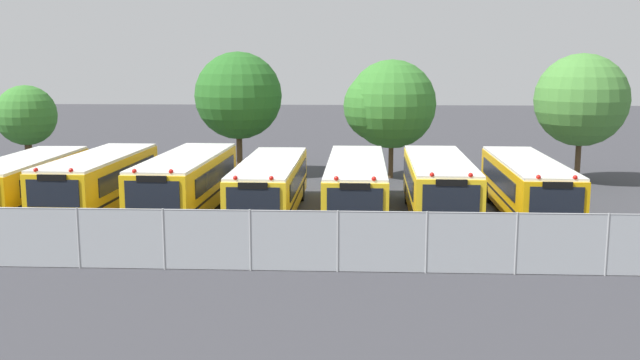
{
  "coord_description": "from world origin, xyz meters",
  "views": [
    {
      "loc": [
        3.76,
        -30.68,
        6.75
      ],
      "look_at": [
        2.21,
        0.0,
        1.6
      ],
      "focal_mm": 39.98,
      "sensor_mm": 36.0,
      "label": 1
    }
  ],
  "objects_px": {
    "school_bus_3": "(270,185)",
    "school_bus_5": "(438,185)",
    "tree_0": "(25,115)",
    "school_bus_1": "(99,182)",
    "school_bus_4": "(356,185)",
    "school_bus_2": "(186,182)",
    "tree_1": "(240,95)",
    "tree_3": "(581,99)",
    "school_bus_6": "(527,186)",
    "tree_2": "(387,105)",
    "school_bus_0": "(25,182)"
  },
  "relations": [
    {
      "from": "school_bus_0",
      "to": "school_bus_6",
      "type": "relative_size",
      "value": 0.93
    },
    {
      "from": "school_bus_0",
      "to": "school_bus_6",
      "type": "distance_m",
      "value": 22.27
    },
    {
      "from": "school_bus_6",
      "to": "tree_3",
      "type": "distance_m",
      "value": 10.91
    },
    {
      "from": "tree_1",
      "to": "tree_2",
      "type": "xyz_separation_m",
      "value": [
        8.62,
        -0.63,
        -0.51
      ]
    },
    {
      "from": "tree_3",
      "to": "tree_0",
      "type": "bearing_deg",
      "value": 177.13
    },
    {
      "from": "school_bus_2",
      "to": "tree_1",
      "type": "distance_m",
      "value": 11.63
    },
    {
      "from": "school_bus_2",
      "to": "tree_3",
      "type": "height_order",
      "value": "tree_3"
    },
    {
      "from": "tree_3",
      "to": "school_bus_2",
      "type": "bearing_deg",
      "value": -154.37
    },
    {
      "from": "school_bus_3",
      "to": "tree_2",
      "type": "xyz_separation_m",
      "value": [
        5.56,
        10.26,
        2.92
      ]
    },
    {
      "from": "school_bus_2",
      "to": "school_bus_5",
      "type": "bearing_deg",
      "value": -179.02
    },
    {
      "from": "school_bus_2",
      "to": "tree_0",
      "type": "xyz_separation_m",
      "value": [
        -12.32,
        11.11,
        2.1
      ]
    },
    {
      "from": "school_bus_2",
      "to": "tree_1",
      "type": "relative_size",
      "value": 1.38
    },
    {
      "from": "school_bus_4",
      "to": "tree_3",
      "type": "relative_size",
      "value": 1.54
    },
    {
      "from": "school_bus_0",
      "to": "school_bus_1",
      "type": "xyz_separation_m",
      "value": [
        3.52,
        -0.32,
        0.09
      ]
    },
    {
      "from": "school_bus_6",
      "to": "tree_2",
      "type": "bearing_deg",
      "value": -59.72
    },
    {
      "from": "school_bus_3",
      "to": "tree_1",
      "type": "height_order",
      "value": "tree_1"
    },
    {
      "from": "school_bus_3",
      "to": "tree_0",
      "type": "height_order",
      "value": "tree_0"
    },
    {
      "from": "school_bus_1",
      "to": "tree_0",
      "type": "height_order",
      "value": "tree_0"
    },
    {
      "from": "school_bus_5",
      "to": "tree_1",
      "type": "xyz_separation_m",
      "value": [
        -10.41,
        11.21,
        3.33
      ]
    },
    {
      "from": "school_bus_0",
      "to": "tree_2",
      "type": "xyz_separation_m",
      "value": [
        16.62,
        10.28,
        2.89
      ]
    },
    {
      "from": "school_bus_3",
      "to": "school_bus_1",
      "type": "bearing_deg",
      "value": 2.9
    },
    {
      "from": "school_bus_5",
      "to": "tree_0",
      "type": "bearing_deg",
      "value": -24.46
    },
    {
      "from": "school_bus_1",
      "to": "school_bus_5",
      "type": "height_order",
      "value": "school_bus_1"
    },
    {
      "from": "school_bus_2",
      "to": "tree_3",
      "type": "bearing_deg",
      "value": -152.98
    },
    {
      "from": "school_bus_6",
      "to": "school_bus_2",
      "type": "bearing_deg",
      "value": 2.49
    },
    {
      "from": "school_bus_0",
      "to": "school_bus_3",
      "type": "height_order",
      "value": "school_bus_0"
    },
    {
      "from": "school_bus_0",
      "to": "tree_1",
      "type": "xyz_separation_m",
      "value": [
        8.0,
        10.91,
        3.41
      ]
    },
    {
      "from": "school_bus_5",
      "to": "school_bus_3",
      "type": "bearing_deg",
      "value": -1.32
    },
    {
      "from": "school_bus_2",
      "to": "school_bus_5",
      "type": "relative_size",
      "value": 1.01
    },
    {
      "from": "school_bus_1",
      "to": "school_bus_2",
      "type": "xyz_separation_m",
      "value": [
        3.87,
        0.09,
        0.0
      ]
    },
    {
      "from": "school_bus_0",
      "to": "tree_3",
      "type": "relative_size",
      "value": 1.33
    },
    {
      "from": "school_bus_6",
      "to": "tree_2",
      "type": "distance_m",
      "value": 11.99
    },
    {
      "from": "school_bus_4",
      "to": "tree_1",
      "type": "bearing_deg",
      "value": -57.11
    },
    {
      "from": "school_bus_3",
      "to": "tree_3",
      "type": "distance_m",
      "value": 18.89
    },
    {
      "from": "school_bus_0",
      "to": "school_bus_1",
      "type": "bearing_deg",
      "value": 173.7
    },
    {
      "from": "school_bus_1",
      "to": "school_bus_5",
      "type": "distance_m",
      "value": 14.89
    },
    {
      "from": "tree_2",
      "to": "school_bus_4",
      "type": "bearing_deg",
      "value": -99.85
    },
    {
      "from": "school_bus_0",
      "to": "school_bus_5",
      "type": "xyz_separation_m",
      "value": [
        18.41,
        -0.3,
        0.07
      ]
    },
    {
      "from": "school_bus_1",
      "to": "school_bus_4",
      "type": "bearing_deg",
      "value": -177.0
    },
    {
      "from": "school_bus_0",
      "to": "tree_2",
      "type": "relative_size",
      "value": 1.4
    },
    {
      "from": "school_bus_0",
      "to": "tree_1",
      "type": "bearing_deg",
      "value": -127.4
    },
    {
      "from": "tree_2",
      "to": "tree_3",
      "type": "distance_m",
      "value": 10.62
    },
    {
      "from": "school_bus_0",
      "to": "school_bus_5",
      "type": "distance_m",
      "value": 18.41
    },
    {
      "from": "school_bus_0",
      "to": "school_bus_5",
      "type": "relative_size",
      "value": 0.96
    },
    {
      "from": "school_bus_6",
      "to": "tree_3",
      "type": "xyz_separation_m",
      "value": [
        4.92,
        9.18,
        3.26
      ]
    },
    {
      "from": "school_bus_3",
      "to": "school_bus_5",
      "type": "relative_size",
      "value": 1.04
    },
    {
      "from": "school_bus_3",
      "to": "tree_3",
      "type": "xyz_separation_m",
      "value": [
        16.12,
        9.26,
        3.31
      ]
    },
    {
      "from": "school_bus_2",
      "to": "tree_1",
      "type": "bearing_deg",
      "value": -91.75
    },
    {
      "from": "school_bus_1",
      "to": "school_bus_4",
      "type": "xyz_separation_m",
      "value": [
        11.34,
        0.42,
        -0.09
      ]
    },
    {
      "from": "tree_2",
      "to": "tree_3",
      "type": "bearing_deg",
      "value": -5.41
    }
  ]
}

